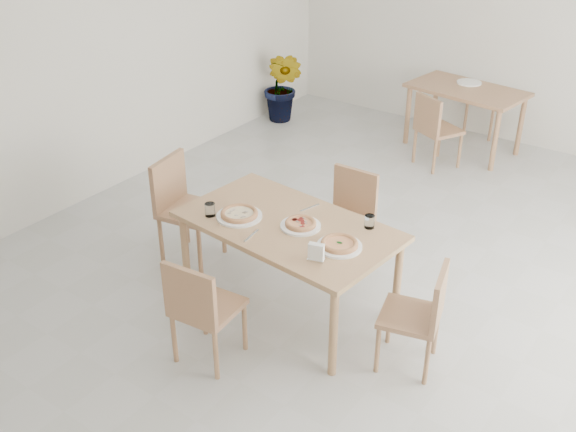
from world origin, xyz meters
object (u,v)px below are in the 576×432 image
Objects in this scene: pizza_margherita at (339,244)px; plate_margherita at (339,246)px; chair_north at (348,211)px; chair_back_n at (494,93)px; plate_mushroom at (239,216)px; chair_south at (201,306)px; pizza_mushroom at (239,213)px; chair_back_s at (434,126)px; chair_west at (182,202)px; pizza_pepperoni at (301,223)px; tumbler_b at (210,210)px; potted_plant at (283,87)px; napkin_holder at (316,253)px; plate_pepperoni at (301,226)px; plate_empty at (469,83)px; main_table at (288,232)px; second_table at (466,96)px; tumbler_a at (370,222)px; chair_east at (422,312)px.

plate_margherita is at bearing 0.00° from pizza_margherita.
chair_north is 3.65m from chair_back_n.
pizza_margherita is at bearing 4.62° from plate_mushroom.
chair_south is 1.00× the size of chair_north.
pizza_mushroom is 0.35× the size of chair_back_s.
chair_west reaches higher than pizza_pepperoni.
pizza_mushroom is (-0.84, -0.07, 0.02)m from plate_margherita.
chair_west is 0.76m from tumbler_b.
pizza_margherita is 4.43m from potted_plant.
plate_mushroom is at bearing -45.00° from pizza_mushroom.
plate_mushroom is at bearing 114.15° from chair_back_s.
chair_west is 7.07× the size of napkin_holder.
chair_north is at bearing 122.78° from chair_back_s.
chair_south is 2.62× the size of plate_margherita.
chair_north is (0.12, 1.72, 0.00)m from chair_south.
pizza_margherita is 3.24m from chair_back_s.
plate_empty is (-0.31, 3.93, 0.00)m from plate_pepperoni.
chair_back_s is at bearing -93.94° from chair_south.
main_table is 5.94× the size of plate_empty.
plate_mushroom is at bearing -162.34° from pizza_pepperoni.
tumbler_a is at bearing -71.18° from second_table.
pizza_margherita is (0.46, -0.91, 0.30)m from chair_north.
tumbler_b is at bearing -170.28° from pizza_margherita.
main_table is 2.03× the size of chair_back_s.
pizza_margherita is 2.48× the size of napkin_holder.
tumbler_b is at bearing -82.48° from chair_back_n.
chair_south is at bearing -81.48° from second_table.
plate_pepperoni is 0.39m from pizza_margherita.
pizza_pepperoni is 4.13m from potted_plant.
second_table is (0.40, 4.00, -0.15)m from tumbler_b.
tumbler_a is 4.24m from chair_back_n.
chair_west is 3.19× the size of pizza_mushroom.
chair_east is 2.30× the size of plate_mushroom.
chair_east is at bearing 2.57° from plate_margherita.
chair_back_n reaches higher than plate_margherita.
main_table is 5.63× the size of pizza_pepperoni.
chair_back_s is (-0.25, 2.24, 0.00)m from chair_north.
pizza_pepperoni is 0.47m from napkin_holder.
pizza_pepperoni is (0.08, -0.83, 0.30)m from chair_north.
tumbler_a reaches higher than plate_empty.
pizza_margherita is 3.18× the size of tumbler_b.
plate_empty is at bearing 101.22° from tumbler_a.
napkin_holder reaches higher than chair_east.
chair_back_s is (-0.33, 3.07, -0.30)m from pizza_pepperoni.
chair_north reaches higher than second_table.
chair_north and chair_back_s have the same top height.
napkin_holder reaches higher than plate_margherita.
tumbler_b reaches higher than plate_pepperoni.
second_table is 1.48× the size of potted_plant.
plate_empty is at bearing 87.90° from pizza_mushroom.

